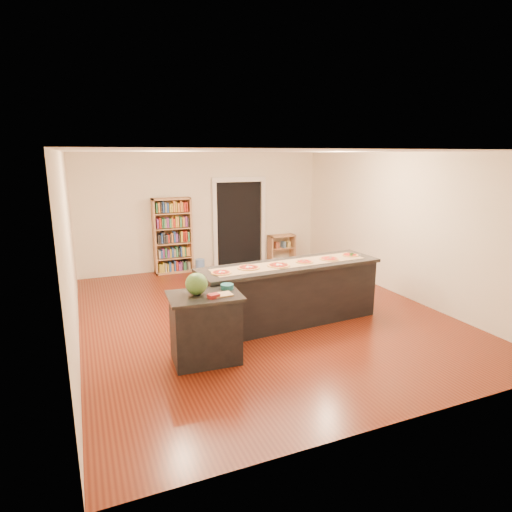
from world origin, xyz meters
name	(u,v)px	position (x,y,z in m)	size (l,w,h in m)	color
room	(261,236)	(0.00, 0.00, 1.40)	(6.00, 7.00, 2.80)	#EDE3C8
doorway	(239,217)	(0.90, 3.46, 1.20)	(1.40, 0.09, 2.21)	black
kitchen_island	(290,293)	(0.29, -0.57, 0.51)	(3.08, 0.83, 1.02)	black
side_counter	(205,328)	(-1.39, -1.36, 0.48)	(0.96, 0.70, 0.95)	black
bookshelf	(173,236)	(-0.84, 3.29, 0.89)	(0.89, 0.32, 1.78)	tan
low_shelf	(282,248)	(2.03, 3.30, 0.35)	(0.70, 0.30, 0.70)	tan
waste_bin	(200,266)	(-0.26, 3.05, 0.16)	(0.22, 0.22, 0.32)	#5982C7
kraft_paper	(290,264)	(0.29, -0.57, 1.02)	(2.67, 0.48, 0.00)	#9F7E52
watermelon	(196,284)	(-1.49, -1.32, 1.09)	(0.29, 0.29, 0.29)	#144214
cutting_board	(221,295)	(-1.20, -1.48, 0.96)	(0.29, 0.19, 0.02)	tan
package_red	(214,296)	(-1.32, -1.54, 0.97)	(0.14, 0.10, 0.05)	maroon
package_teal	(227,287)	(-1.04, -1.25, 0.98)	(0.18, 0.18, 0.07)	#195966
pizza_a	(221,272)	(-0.94, -0.70, 1.03)	(0.30, 0.30, 0.02)	#DBA954
pizza_b	(249,267)	(-0.45, -0.58, 1.03)	(0.36, 0.36, 0.02)	#DBA954
pizza_c	(279,265)	(0.04, -0.64, 1.03)	(0.35, 0.35, 0.02)	#DBA954
pizza_d	(304,262)	(0.53, -0.59, 1.03)	(0.30, 0.30, 0.02)	#DBA954
pizza_e	(329,259)	(1.02, -0.57, 1.03)	(0.32, 0.32, 0.02)	#DBA954
pizza_f	(350,255)	(1.51, -0.48, 1.03)	(0.30, 0.30, 0.02)	#DBA954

